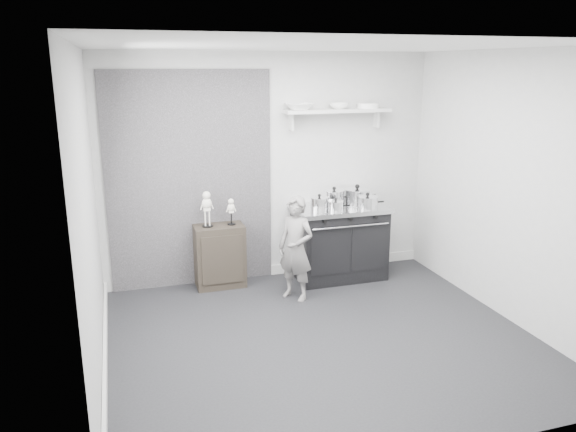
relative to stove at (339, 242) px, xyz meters
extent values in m
plane|color=black|center=(-0.78, -1.48, -0.45)|extent=(4.00, 4.00, 0.00)
cube|color=beige|center=(-0.78, 0.32, 0.90)|extent=(4.00, 0.02, 2.70)
cube|color=beige|center=(-0.78, -3.28, 0.90)|extent=(4.00, 0.02, 2.70)
cube|color=beige|center=(-2.78, -1.48, 0.90)|extent=(0.02, 3.60, 2.70)
cube|color=beige|center=(1.22, -1.48, 0.90)|extent=(0.02, 3.60, 2.70)
cube|color=silver|center=(-0.78, -1.48, 2.25)|extent=(4.00, 3.60, 0.02)
cube|color=black|center=(-1.73, 0.31, 0.80)|extent=(1.90, 0.02, 2.50)
cube|color=silver|center=(0.22, 0.30, -0.39)|extent=(2.00, 0.03, 0.12)
cube|color=silver|center=(-2.76, -1.48, -0.39)|extent=(0.03, 3.60, 0.12)
cube|color=silver|center=(0.02, 0.19, 1.57)|extent=(1.30, 0.26, 0.04)
cube|color=silver|center=(-0.53, 0.26, 1.45)|extent=(0.03, 0.12, 0.20)
cube|color=silver|center=(0.57, 0.26, 1.45)|extent=(0.03, 0.12, 0.20)
cube|color=black|center=(0.00, 0.00, -0.03)|extent=(1.06, 0.64, 0.85)
cube|color=silver|center=(0.00, 0.00, 0.42)|extent=(1.12, 0.68, 0.05)
cube|color=black|center=(-0.25, -0.31, -0.01)|extent=(0.44, 0.02, 0.55)
cube|color=black|center=(0.25, -0.31, -0.01)|extent=(0.44, 0.02, 0.55)
cylinder|color=silver|center=(0.00, -0.35, 0.29)|extent=(0.95, 0.02, 0.02)
cylinder|color=black|center=(-0.32, -0.33, 0.37)|extent=(0.04, 0.03, 0.04)
cylinder|color=black|center=(0.00, -0.33, 0.37)|extent=(0.04, 0.03, 0.04)
cylinder|color=black|center=(0.32, -0.33, 0.37)|extent=(0.04, 0.03, 0.04)
cube|color=black|center=(-1.45, 0.13, -0.08)|extent=(0.57, 0.33, 0.74)
imported|color=slate|center=(-0.71, -0.48, 0.13)|extent=(0.49, 0.51, 1.17)
cylinder|color=white|center=(-0.29, -0.07, 0.51)|extent=(0.21, 0.21, 0.13)
cylinder|color=white|center=(-0.29, -0.07, 0.59)|extent=(0.22, 0.22, 0.02)
sphere|color=black|center=(-0.29, -0.07, 0.61)|extent=(0.04, 0.04, 0.04)
cylinder|color=black|center=(-0.14, -0.07, 0.51)|extent=(0.10, 0.02, 0.02)
cylinder|color=white|center=(-0.03, 0.13, 0.53)|extent=(0.25, 0.25, 0.16)
cylinder|color=white|center=(-0.03, 0.13, 0.61)|extent=(0.26, 0.26, 0.02)
sphere|color=black|center=(-0.03, 0.13, 0.64)|extent=(0.04, 0.04, 0.04)
cylinder|color=black|center=(0.14, 0.13, 0.53)|extent=(0.10, 0.02, 0.02)
cylinder|color=white|center=(0.28, 0.13, 0.52)|extent=(0.32, 0.32, 0.15)
cylinder|color=white|center=(0.28, 0.13, 0.61)|extent=(0.33, 0.33, 0.02)
sphere|color=black|center=(0.28, 0.13, 0.64)|extent=(0.06, 0.06, 0.06)
cylinder|color=black|center=(0.48, 0.13, 0.52)|extent=(0.10, 0.02, 0.02)
cylinder|color=white|center=(0.27, -0.18, 0.51)|extent=(0.25, 0.25, 0.13)
cylinder|color=white|center=(0.27, -0.18, 0.58)|extent=(0.26, 0.26, 0.02)
sphere|color=black|center=(0.27, -0.18, 0.61)|extent=(0.04, 0.04, 0.04)
cylinder|color=black|center=(0.44, -0.18, 0.51)|extent=(0.10, 0.02, 0.02)
cylinder|color=white|center=(-0.13, -0.18, 0.50)|extent=(0.18, 0.18, 0.10)
cylinder|color=white|center=(-0.13, -0.18, 0.56)|extent=(0.19, 0.19, 0.02)
sphere|color=black|center=(-0.13, -0.18, 0.58)|extent=(0.03, 0.03, 0.03)
cylinder|color=black|center=(0.00, -0.18, 0.50)|extent=(0.10, 0.02, 0.02)
imported|color=white|center=(-0.46, 0.19, 1.63)|extent=(0.32, 0.32, 0.08)
imported|color=white|center=(0.04, 0.19, 1.62)|extent=(0.22, 0.22, 0.07)
cylinder|color=white|center=(0.41, 0.19, 1.62)|extent=(0.26, 0.26, 0.06)
camera|label=1|loc=(-2.54, -6.06, 2.09)|focal=35.00mm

